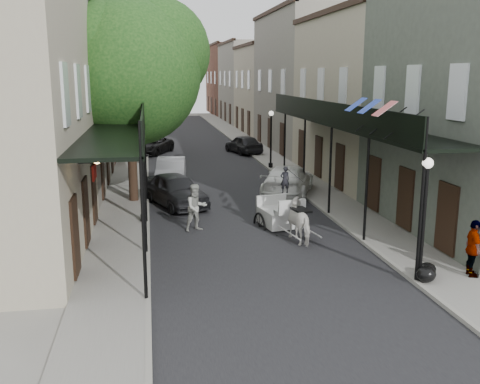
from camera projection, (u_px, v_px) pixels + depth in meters
name	position (u px, v px, depth m)	size (l,w,h in m)	color
ground	(271.00, 268.00, 17.36)	(140.00, 140.00, 0.00)	gray
road	(206.00, 166.00, 36.60)	(8.00, 90.00, 0.01)	black
sidewalk_left	(131.00, 167.00, 35.77)	(2.20, 90.00, 0.12)	gray
sidewalk_right	(277.00, 163.00, 37.41)	(2.20, 90.00, 0.12)	gray
building_row_left	(87.00, 85.00, 43.68)	(5.00, 80.00, 10.50)	#A69D85
building_row_right	(291.00, 85.00, 46.50)	(5.00, 80.00, 10.50)	gray
gallery_left	(124.00, 125.00, 22.41)	(2.20, 18.05, 4.88)	black
gallery_right	(341.00, 122.00, 23.98)	(2.20, 18.05, 4.88)	black
tree_near	(137.00, 67.00, 25.06)	(7.31, 6.80, 9.63)	#382619
tree_far	(140.00, 79.00, 38.66)	(6.45, 6.00, 8.61)	#382619
lamppost_right_near	(424.00, 218.00, 15.66)	(0.32, 0.32, 3.71)	black
lamppost_left	(142.00, 176.00, 22.01)	(0.32, 0.32, 3.71)	black
lamppost_right_far	(271.00, 138.00, 34.91)	(0.32, 0.32, 3.71)	black
horse	(302.00, 221.00, 20.00)	(0.85, 1.86, 1.57)	silver
carriage	(276.00, 201.00, 22.19)	(1.84, 2.51, 2.63)	black
pedestrian_walking	(196.00, 208.00, 21.30)	(0.93, 0.72, 1.91)	#A7A89F
pedestrian_sidewalk_left	(140.00, 151.00, 37.14)	(1.07, 0.62, 1.66)	gray
pedestrian_sidewalk_right	(473.00, 248.00, 16.17)	(1.04, 0.43, 1.77)	gray
car_left_near	(176.00, 190.00, 25.42)	(1.85, 4.59, 1.56)	black
car_left_mid	(171.00, 171.00, 30.38)	(1.58, 4.53, 1.49)	gray
car_left_far	(151.00, 146.00, 41.90)	(2.20, 4.78, 1.33)	black
car_right_near	(288.00, 181.00, 27.55)	(2.19, 5.40, 1.57)	white
car_right_far	(244.00, 144.00, 42.27)	(1.73, 4.31, 1.47)	black
trash_bags	(427.00, 272.00, 16.04)	(0.84, 0.99, 0.49)	black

